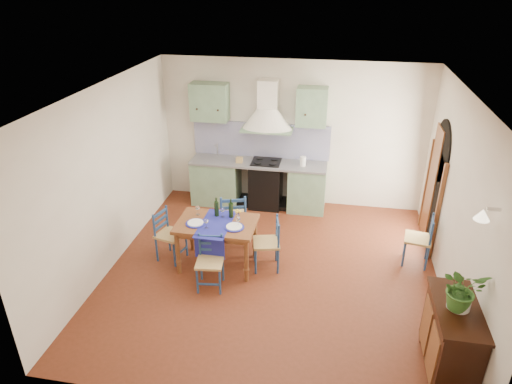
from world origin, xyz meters
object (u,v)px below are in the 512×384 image
(chair_near, at_px, (210,262))
(sideboard, at_px, (451,337))
(dining_table, at_px, (217,228))
(potted_plant, at_px, (462,289))

(chair_near, bearing_deg, sideboard, -18.87)
(dining_table, distance_m, chair_near, 0.59)
(sideboard, bearing_deg, chair_near, 161.13)
(chair_near, xyz_separation_m, potted_plant, (3.09, -1.06, 0.76))
(sideboard, bearing_deg, dining_table, 152.97)
(dining_table, bearing_deg, chair_near, -86.99)
(chair_near, bearing_deg, dining_table, 93.01)
(dining_table, height_order, potted_plant, potted_plant)
(potted_plant, bearing_deg, sideboard, 37.93)
(chair_near, bearing_deg, potted_plant, -18.97)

